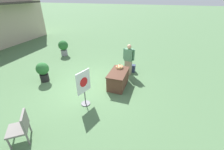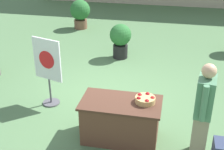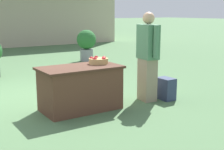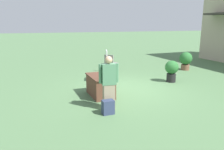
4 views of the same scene
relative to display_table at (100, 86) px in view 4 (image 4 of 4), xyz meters
name	(u,v)px [view 4 (image 4 of 4)]	position (x,y,z in m)	size (l,w,h in m)	color
ground_plane	(127,89)	(-0.33, 1.25, -0.38)	(120.00, 120.00, 0.00)	#4C7047
display_table	(100,86)	(0.00, 0.00, 0.00)	(1.37, 0.76, 0.75)	brown
apple_basket	(106,76)	(0.40, 0.06, 0.43)	(0.34, 0.34, 0.13)	tan
person_visitor	(109,83)	(1.32, -0.17, 0.46)	(0.31, 0.61, 1.65)	gray
backpack	(108,107)	(1.66, -0.33, -0.17)	(0.24, 0.34, 0.42)	#2D3856
poster_board	(107,65)	(-1.66, 0.86, 0.44)	(0.65, 0.36, 1.45)	#4C4C51
patio_chair	(110,62)	(-3.71, 1.83, 0.15)	(0.77, 0.77, 0.95)	gray
potted_plant_far_right	(186,60)	(-2.58, 5.99, 0.21)	(0.71, 0.71, 1.03)	brown
potted_plant_far_left	(172,70)	(-0.68, 3.62, 0.19)	(0.60, 0.60, 0.98)	black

